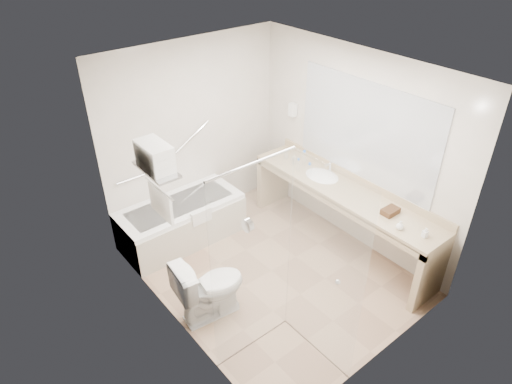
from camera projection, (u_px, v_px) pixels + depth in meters
floor at (271, 271)px, 5.60m from camera, size 3.20×3.20×0.00m
ceiling at (276, 70)px, 4.26m from camera, size 2.60×3.20×0.10m
wall_back at (194, 135)px, 5.98m from camera, size 2.60×0.10×2.50m
wall_front at (396, 260)px, 3.88m from camera, size 2.60×0.10×2.50m
wall_left at (168, 230)px, 4.24m from camera, size 0.10×3.20×2.50m
wall_right at (353, 149)px, 5.62m from camera, size 0.10×3.20×2.50m
bathtub at (182, 221)px, 6.00m from camera, size 1.60×0.73×0.59m
grab_bar_short at (132, 179)px, 5.61m from camera, size 0.40×0.03×0.03m
grab_bar_long at (192, 137)px, 5.92m from camera, size 0.53×0.03×0.33m
shower_enclosure at (287, 267)px, 4.09m from camera, size 0.96×0.91×2.11m
towel_shelf at (156, 164)px, 4.27m from camera, size 0.24×0.55×0.81m
vanity_counter at (342, 203)px, 5.70m from camera, size 0.55×2.70×0.95m
sink at (322, 178)px, 5.88m from camera, size 0.40×0.52×0.14m
faucet at (330, 167)px, 5.90m from camera, size 0.03×0.03×0.14m
mirror at (365, 131)px, 5.35m from camera, size 0.02×2.00×1.20m
hairdryer_unit at (293, 110)px, 6.17m from camera, size 0.08×0.10×0.18m
toilet at (210, 287)px, 4.83m from camera, size 0.81×0.51×0.75m
amenity_basket at (390, 211)px, 5.14m from camera, size 0.20×0.14×0.07m
soap_bottle_a at (425, 235)px, 4.78m from camera, size 0.07×0.12×0.05m
soap_bottle_b at (400, 226)px, 4.89m from camera, size 0.10×0.12×0.08m
water_bottle_left at (298, 165)px, 5.94m from camera, size 0.05×0.05×0.18m
water_bottle_mid at (309, 171)px, 5.79m from camera, size 0.06×0.06×0.21m
water_bottle_right at (304, 158)px, 6.05m from camera, size 0.07×0.07×0.22m
drinking_glass_near at (286, 156)px, 6.24m from camera, size 0.08×0.08×0.08m
drinking_glass_far at (294, 160)px, 6.11m from camera, size 0.10×0.10×0.10m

